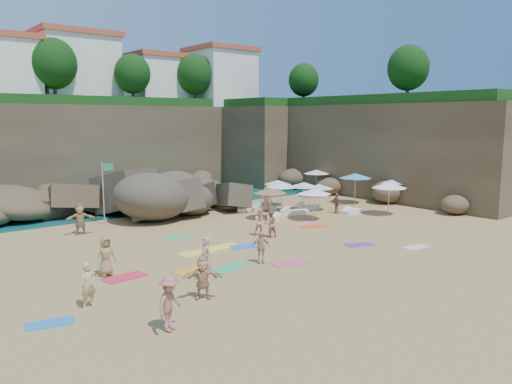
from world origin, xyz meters
TOP-DOWN VIEW (x-y plane):
  - ground at (0.00, 0.00)m, footprint 120.00×120.00m
  - seawater at (0.00, 30.00)m, footprint 120.00×120.00m
  - cliff_back at (2.00, 25.00)m, footprint 44.00×8.00m
  - cliff_right at (19.00, 8.00)m, footprint 8.00×30.00m
  - cliff_corner at (17.00, 20.00)m, footprint 10.00×12.00m
  - clifftop_buildings at (2.96, 25.79)m, footprint 28.48×9.48m
  - clifftop_trees at (4.78, 19.52)m, footprint 35.60×23.82m
  - rock_outcrop at (-0.66, 8.80)m, footprint 8.90×7.31m
  - flag_pole at (-6.10, 8.45)m, footprint 0.79×0.19m
  - parasol_0 at (1.41, 9.47)m, footprint 2.26×2.26m
  - parasol_1 at (5.65, 4.55)m, footprint 2.31×2.31m
  - parasol_2 at (7.17, 6.65)m, footprint 2.14×2.14m
  - parasol_3 at (13.96, 9.05)m, footprint 2.34×2.34m
  - parasol_4 at (14.96, 1.57)m, footprint 2.08×2.08m
  - parasol_5 at (7.12, 3.70)m, footprint 2.29×2.29m
  - parasol_6 at (3.19, 2.93)m, footprint 2.30×2.30m
  - parasol_7 at (5.54, 1.54)m, footprint 1.99×1.99m
  - parasol_8 at (8.18, 3.15)m, footprint 2.10×2.10m
  - parasol_9 at (5.28, 0.85)m, footprint 2.29×2.29m
  - parasol_10 at (12.65, 3.46)m, footprint 2.61×2.61m
  - parasol_11 at (10.75, -1.18)m, footprint 2.46×2.46m
  - lounger_0 at (4.97, 5.69)m, footprint 1.91×1.04m
  - lounger_1 at (7.73, 3.92)m, footprint 2.02×1.08m
  - lounger_2 at (3.79, 6.62)m, footprint 1.73×1.49m
  - lounger_3 at (9.20, 0.82)m, footprint 1.83×0.77m
  - lounger_4 at (5.72, 3.22)m, footprint 2.09×1.33m
  - lounger_5 at (3.59, 2.84)m, footprint 1.89×1.56m
  - towel_0 at (-13.92, -5.60)m, footprint 1.69×1.12m
  - towel_1 at (-2.83, -5.50)m, footprint 1.92×1.25m
  - towel_2 at (-7.15, -3.47)m, footprint 1.72×1.06m
  - towel_3 at (-5.57, -4.35)m, footprint 1.88×1.16m
  - towel_4 at (-5.26, -1.16)m, footprint 1.93×0.98m
  - towel_6 at (2.50, -5.37)m, footprint 1.78×1.33m
  - towel_7 at (-9.86, -2.58)m, footprint 1.89×1.02m
  - towel_8 at (-2.47, -1.74)m, footprint 1.97×1.25m
  - towel_9 at (4.04, 0.46)m, footprint 1.80×1.38m
  - towel_10 at (3.88, -0.55)m, footprint 1.98×1.42m
  - towel_11 at (-4.27, 2.46)m, footprint 1.78×1.13m
  - towel_12 at (-3.52, -1.02)m, footprint 1.74×0.95m
  - towel_13 at (4.42, -7.58)m, footprint 1.62×0.95m
  - person_stand_0 at (-12.33, -4.98)m, footprint 0.68×0.52m
  - person_stand_1 at (-0.12, -0.93)m, footprint 0.88×0.75m
  - person_stand_2 at (-0.55, 9.70)m, footprint 1.07×1.07m
  - person_stand_3 at (8.42, 1.60)m, footprint 0.55×0.92m
  - person_stand_4 at (4.96, 5.42)m, footprint 0.98×0.84m
  - person_stand_5 at (-8.43, 6.67)m, footprint 1.78×0.85m
  - person_stand_6 at (-7.34, -5.12)m, footprint 0.50×0.73m
  - person_lie_0 at (-11.05, -8.65)m, footprint 1.93×2.17m
  - person_lie_1 at (-3.88, -4.60)m, footprint 1.48×1.74m
  - person_lie_2 at (-10.37, -1.83)m, footprint 0.93×1.77m
  - person_lie_3 at (-8.63, -6.87)m, footprint 2.14×2.17m
  - person_lie_5 at (-0.39, -0.33)m, footprint 1.46×1.72m

SIDE VIEW (x-z plane):
  - ground at x=0.00m, z-range 0.00..0.00m
  - rock_outcrop at x=-0.66m, z-range -1.59..1.59m
  - seawater at x=0.00m, z-range 0.00..0.00m
  - towel_13 at x=4.42m, z-range 0.00..0.03m
  - towel_0 at x=-13.92m, z-range 0.00..0.03m
  - towel_6 at x=2.50m, z-range 0.00..0.03m
  - towel_2 at x=-7.15m, z-range 0.00..0.03m
  - towel_9 at x=4.04m, z-range 0.00..0.03m
  - towel_11 at x=-4.27m, z-range 0.00..0.03m
  - towel_12 at x=-3.52m, z-range 0.00..0.03m
  - towel_3 at x=-5.57m, z-range 0.00..0.03m
  - towel_1 at x=-2.83m, z-range 0.00..0.03m
  - towel_10 at x=3.88m, z-range 0.00..0.03m
  - towel_8 at x=-2.47m, z-range 0.00..0.03m
  - towel_7 at x=-9.86m, z-range 0.00..0.03m
  - towel_4 at x=-5.26m, z-range 0.00..0.03m
  - lounger_2 at x=3.79m, z-range 0.00..0.27m
  - lounger_3 at x=9.20m, z-range 0.00..0.28m
  - lounger_0 at x=4.97m, z-range 0.00..0.28m
  - lounger_5 at x=3.59m, z-range 0.00..0.29m
  - lounger_1 at x=7.73m, z-range 0.00..0.30m
  - lounger_4 at x=5.72m, z-range 0.00..0.31m
  - person_lie_1 at x=-3.88m, z-range 0.00..0.37m
  - person_lie_3 at x=-8.63m, z-range 0.00..0.43m
  - person_lie_2 at x=-10.37m, z-range 0.00..0.46m
  - person_lie_0 at x=-11.05m, z-range 0.00..0.49m
  - person_lie_5 at x=-0.39m, z-range 0.00..0.59m
  - person_stand_3 at x=8.42m, z-range 0.00..1.48m
  - person_stand_1 at x=-0.12m, z-range 0.00..1.57m
  - person_stand_2 at x=-0.55m, z-range 0.00..1.66m
  - person_stand_0 at x=-12.33m, z-range 0.00..1.69m
  - person_stand_4 at x=4.96m, z-range 0.00..1.77m
  - person_stand_5 at x=-8.43m, z-range 0.00..1.85m
  - person_stand_6 at x=-7.34m, z-range 0.00..1.91m
  - parasol_7 at x=5.54m, z-range 0.79..2.67m
  - parasol_4 at x=14.96m, z-range 0.82..2.79m
  - parasol_8 at x=8.18m, z-range 0.83..2.82m
  - parasol_2 at x=7.17m, z-range 0.85..2.87m
  - parasol_0 at x=1.41m, z-range 0.89..3.03m
  - parasol_9 at x=5.28m, z-range 0.90..3.06m
  - parasol_5 at x=7.12m, z-range 0.91..3.07m
  - parasol_6 at x=3.19m, z-range 0.91..3.08m
  - parasol_1 at x=5.65m, z-range 0.91..3.09m
  - parasol_3 at x=13.96m, z-range 0.92..3.14m
  - parasol_11 at x=10.75m, z-range 0.97..3.30m
  - parasol_10 at x=12.65m, z-range 1.03..3.50m
  - flag_pole at x=-6.10m, z-range 0.56..4.64m
  - cliff_back at x=2.00m, z-range 0.00..8.00m
  - cliff_right at x=19.00m, z-range 0.00..8.00m
  - cliff_corner at x=17.00m, z-range 0.00..8.00m
  - clifftop_buildings at x=2.96m, z-range 7.74..14.74m
  - clifftop_trees at x=4.78m, z-range 9.06..13.46m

